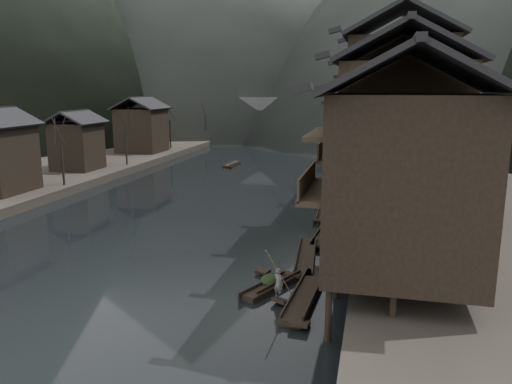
% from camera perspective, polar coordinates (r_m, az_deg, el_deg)
% --- Properties ---
extents(water, '(300.00, 300.00, 0.00)m').
position_cam_1_polar(water, '(36.78, -12.85, -6.11)').
color(water, black).
rests_on(water, ground).
extents(left_bank, '(40.00, 200.00, 1.20)m').
position_cam_1_polar(left_bank, '(88.16, -21.89, 4.20)').
color(left_bank, '#2D2823').
rests_on(left_bank, ground).
extents(stilt_houses, '(9.00, 67.60, 16.92)m').
position_cam_1_polar(stilt_houses, '(50.19, 15.33, 9.05)').
color(stilt_houses, black).
rests_on(stilt_houses, ground).
extents(left_houses, '(8.10, 53.20, 8.73)m').
position_cam_1_polar(left_houses, '(63.16, -21.83, 6.08)').
color(left_houses, black).
rests_on(left_houses, left_bank).
extents(bare_trees, '(3.55, 75.18, 7.11)m').
position_cam_1_polar(bare_trees, '(63.68, -17.72, 6.78)').
color(bare_trees, black).
rests_on(bare_trees, left_bank).
extents(moored_sampans, '(3.18, 55.37, 0.47)m').
position_cam_1_polar(moored_sampans, '(50.23, 8.93, -0.84)').
color(moored_sampans, black).
rests_on(moored_sampans, water).
extents(midriver_boats, '(14.44, 42.41, 0.45)m').
position_cam_1_polar(midriver_boats, '(88.53, 5.85, 4.77)').
color(midriver_boats, black).
rests_on(midriver_boats, water).
extents(stone_bridge, '(40.00, 6.00, 9.00)m').
position_cam_1_polar(stone_bridge, '(104.60, 4.85, 8.60)').
color(stone_bridge, '#4C4C4F').
rests_on(stone_bridge, ground).
extents(hero_sampan, '(2.85, 4.83, 0.43)m').
position_cam_1_polar(hero_sampan, '(28.74, 1.73, -10.59)').
color(hero_sampan, black).
rests_on(hero_sampan, water).
extents(cargo_heap, '(1.09, 1.42, 0.65)m').
position_cam_1_polar(cargo_heap, '(28.74, 1.63, -9.39)').
color(cargo_heap, black).
rests_on(cargo_heap, hero_sampan).
extents(boatman, '(0.72, 0.64, 1.65)m').
position_cam_1_polar(boatman, '(26.79, 2.59, -9.90)').
color(boatman, slate).
rests_on(boatman, hero_sampan).
extents(bamboo_pole, '(1.54, 1.63, 3.59)m').
position_cam_1_polar(bamboo_pole, '(25.89, 3.08, -4.55)').
color(bamboo_pole, '#8C7A51').
rests_on(bamboo_pole, boatman).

